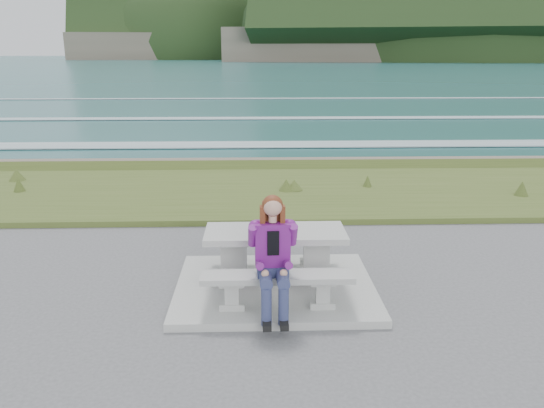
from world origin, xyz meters
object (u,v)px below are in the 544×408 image
(picnic_table, at_px, (275,243))
(bench_seaward, at_px, (273,241))
(bench_landward, at_px, (277,282))
(seated_woman, at_px, (273,273))

(picnic_table, bearing_deg, bench_seaward, 90.00)
(picnic_table, xyz_separation_m, bench_landward, (0.00, -0.70, -0.23))
(bench_landward, bearing_deg, picnic_table, 90.00)
(bench_landward, xyz_separation_m, seated_woman, (-0.05, -0.13, 0.17))
(bench_landward, bearing_deg, bench_seaward, 90.00)
(picnic_table, distance_m, bench_landward, 0.74)
(picnic_table, height_order, bench_seaward, picnic_table)
(bench_landward, height_order, bench_seaward, same)
(bench_seaward, height_order, seated_woman, seated_woman)
(picnic_table, relative_size, seated_woman, 1.28)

